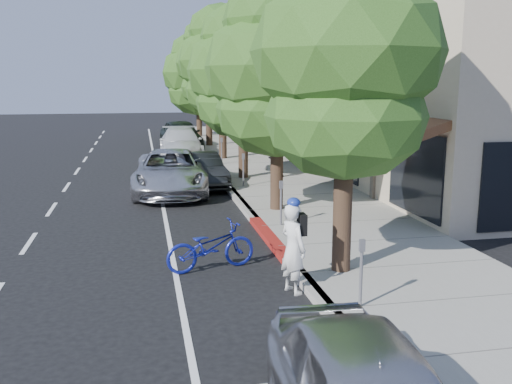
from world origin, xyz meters
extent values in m
plane|color=black|center=(0.00, 0.00, 0.00)|extent=(120.00, 120.00, 0.00)
cube|color=gray|center=(2.30, 8.00, 0.07)|extent=(4.60, 56.00, 0.15)
cube|color=#9E998E|center=(0.00, 8.00, 0.07)|extent=(0.30, 56.00, 0.15)
cube|color=maroon|center=(0.00, 1.00, 0.07)|extent=(0.32, 4.00, 0.15)
cube|color=beige|center=(9.60, 18.00, 3.50)|extent=(10.00, 36.00, 7.00)
cylinder|color=black|center=(0.90, -2.00, 1.34)|extent=(0.40, 0.40, 2.68)
ellipsoid|color=#244514|center=(0.90, -2.00, 3.45)|extent=(3.37, 3.37, 2.70)
ellipsoid|color=#244514|center=(0.90, -2.00, 4.76)|extent=(3.97, 3.97, 3.17)
cylinder|color=black|center=(0.90, 4.00, 1.29)|extent=(0.40, 0.40, 2.58)
ellipsoid|color=#244514|center=(0.90, 4.00, 3.32)|extent=(3.84, 3.84, 3.07)
ellipsoid|color=#244514|center=(0.90, 4.00, 4.57)|extent=(4.52, 4.52, 3.62)
ellipsoid|color=#244514|center=(0.90, 4.00, 5.89)|extent=(3.39, 3.39, 2.71)
cylinder|color=black|center=(0.90, 10.00, 1.28)|extent=(0.40, 0.40, 2.57)
ellipsoid|color=#244514|center=(0.90, 10.00, 3.30)|extent=(3.94, 3.94, 3.16)
ellipsoid|color=#244514|center=(0.90, 10.00, 4.55)|extent=(4.64, 4.64, 3.71)
ellipsoid|color=#244514|center=(0.90, 10.00, 5.87)|extent=(3.48, 3.48, 2.78)
cylinder|color=black|center=(0.90, 16.00, 1.43)|extent=(0.40, 0.40, 2.87)
ellipsoid|color=#244514|center=(0.90, 16.00, 3.69)|extent=(3.84, 3.84, 3.07)
ellipsoid|color=#244514|center=(0.90, 16.00, 5.08)|extent=(4.52, 4.52, 3.62)
ellipsoid|color=#244514|center=(0.90, 16.00, 6.55)|extent=(3.39, 3.39, 2.71)
cylinder|color=black|center=(0.90, 22.00, 1.45)|extent=(0.40, 0.40, 2.89)
ellipsoid|color=#244514|center=(0.90, 22.00, 3.72)|extent=(3.43, 3.43, 2.74)
ellipsoid|color=#244514|center=(0.90, 22.00, 5.12)|extent=(4.03, 4.03, 3.23)
ellipsoid|color=#244514|center=(0.90, 22.00, 6.61)|extent=(3.03, 3.03, 2.42)
cylinder|color=black|center=(0.90, 28.00, 1.31)|extent=(0.40, 0.40, 2.61)
ellipsoid|color=#244514|center=(0.90, 28.00, 3.36)|extent=(4.45, 4.45, 3.56)
ellipsoid|color=#244514|center=(0.90, 28.00, 4.63)|extent=(5.23, 5.23, 4.19)
ellipsoid|color=#244514|center=(0.90, 28.00, 5.98)|extent=(3.93, 3.93, 3.14)
imported|color=white|center=(-0.36, -2.70, 0.91)|extent=(0.66, 0.78, 1.82)
imported|color=#16209B|center=(-1.80, -1.02, 0.54)|extent=(2.16, 1.18, 1.08)
imported|color=silver|center=(-2.20, 8.00, 0.80)|extent=(3.03, 5.90, 1.59)
imported|color=black|center=(-0.96, 9.00, 0.67)|extent=(1.87, 4.18, 1.33)
imported|color=silver|center=(-1.17, 17.45, 0.79)|extent=(2.38, 5.52, 1.58)
imported|color=black|center=(-0.88, 21.50, 0.88)|extent=(2.63, 5.38, 1.77)
imported|color=black|center=(2.23, 9.77, 0.95)|extent=(0.98, 0.93, 1.60)
camera|label=1|loc=(-3.22, -13.16, 4.20)|focal=40.00mm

